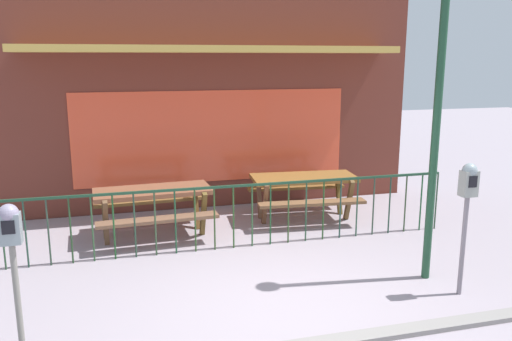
{
  "coord_description": "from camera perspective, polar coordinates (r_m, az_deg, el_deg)",
  "views": [
    {
      "loc": [
        -1.74,
        -5.07,
        2.78
      ],
      "look_at": [
        0.31,
        2.51,
        1.07
      ],
      "focal_mm": 36.45,
      "sensor_mm": 36.0,
      "label": 1
    }
  ],
  "objects": [
    {
      "name": "patio_fence_front",
      "position": [
        7.69,
        -1.46,
        -3.75
      ],
      "size": [
        6.58,
        0.04,
        0.97
      ],
      "color": "#1C3F2A",
      "rests_on": "ground"
    },
    {
      "name": "picnic_table_left",
      "position": [
        8.32,
        -11.23,
        -3.11
      ],
      "size": [
        1.87,
        1.46,
        0.79
      ],
      "color": "brown",
      "rests_on": "ground"
    },
    {
      "name": "pub_storefront",
      "position": [
        9.85,
        -5.09,
        13.32
      ],
      "size": [
        7.81,
        1.32,
        5.99
      ],
      "color": "#44221E",
      "rests_on": "ground"
    },
    {
      "name": "parking_meter_near",
      "position": [
        6.48,
        22.21,
        -2.43
      ],
      "size": [
        0.18,
        0.17,
        1.61
      ],
      "color": "gray",
      "rests_on": "ground"
    },
    {
      "name": "picnic_table_right",
      "position": [
        9.09,
        5.25,
        -1.6
      ],
      "size": [
        1.91,
        1.52,
        0.79
      ],
      "color": "brown",
      "rests_on": "ground"
    },
    {
      "name": "ground",
      "position": [
        6.04,
        3.5,
        -15.19
      ],
      "size": [
        40.0,
        40.0,
        0.0
      ],
      "primitive_type": "plane",
      "color": "gray"
    },
    {
      "name": "parking_meter_far",
      "position": [
        5.09,
        -25.25,
        -7.15
      ],
      "size": [
        0.18,
        0.17,
        1.54
      ],
      "color": "gray",
      "rests_on": "ground"
    },
    {
      "name": "street_lamp",
      "position": [
        6.66,
        19.56,
        10.1
      ],
      "size": [
        0.28,
        0.28,
        4.01
      ],
      "color": "#1E462E",
      "rests_on": "ground"
    }
  ]
}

